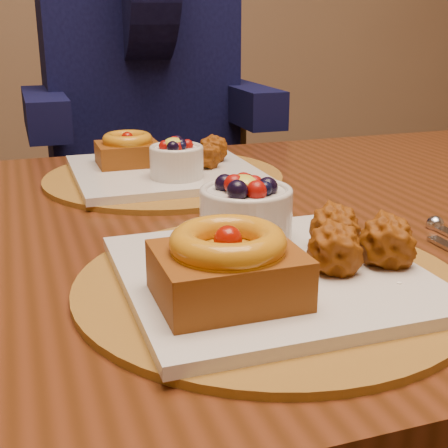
{
  "coord_description": "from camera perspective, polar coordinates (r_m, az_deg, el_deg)",
  "views": [
    {
      "loc": [
        -0.33,
        -0.67,
        1.01
      ],
      "look_at": [
        -0.14,
        -0.11,
        0.81
      ],
      "focal_mm": 50.0,
      "sensor_mm": 36.0,
      "label": 1
    }
  ],
  "objects": [
    {
      "name": "diner",
      "position": [
        1.53,
        -7.9,
        15.95
      ],
      "size": [
        0.54,
        0.51,
        0.88
      ],
      "rotation": [
        0.0,
        0.0,
        -0.29
      ],
      "color": "black",
      "rests_on": "ground"
    },
    {
      "name": "chair_far",
      "position": [
        1.56,
        -4.08,
        -2.35
      ],
      "size": [
        0.43,
        0.43,
        0.81
      ],
      "rotation": [
        0.0,
        0.0,
        -0.1
      ],
      "color": "black",
      "rests_on": "ground"
    },
    {
      "name": "place_setting_near",
      "position": [
        0.6,
        3.75,
        -3.09
      ],
      "size": [
        0.38,
        0.38,
        0.09
      ],
      "color": "brown",
      "rests_on": "dining_table"
    },
    {
      "name": "dining_table",
      "position": [
        0.83,
        -1.78,
        -4.72
      ],
      "size": [
        1.6,
        0.9,
        0.76
      ],
      "color": "#3D1D0B",
      "rests_on": "ground"
    },
    {
      "name": "place_setting_far",
      "position": [
        1.0,
        -5.6,
        5.16
      ],
      "size": [
        0.38,
        0.38,
        0.08
      ],
      "color": "brown",
      "rests_on": "dining_table"
    }
  ]
}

